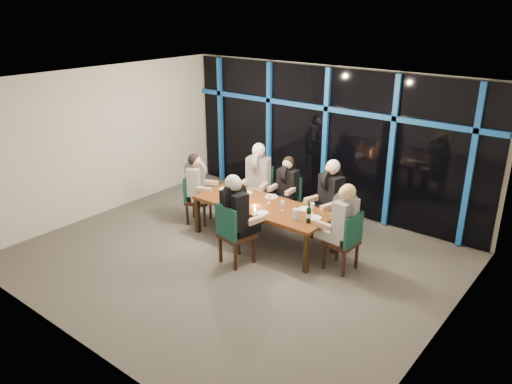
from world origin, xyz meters
TOP-DOWN VIEW (x-y plane):
  - room at (0.00, 0.00)m, footprint 7.04×7.00m
  - window_wall at (0.01, 2.93)m, footprint 6.86×0.43m
  - dining_table at (0.00, 0.80)m, footprint 2.60×1.00m
  - chair_far_left at (-0.78, 1.69)m, footprint 0.61×0.61m
  - chair_far_mid at (-0.15, 1.82)m, footprint 0.47×0.47m
  - chair_far_right at (0.90, 1.72)m, footprint 0.61×0.61m
  - chair_end_left at (-1.63, 0.67)m, footprint 0.60×0.60m
  - chair_end_right at (1.70, 0.81)m, footprint 0.52×0.52m
  - chair_near_mid at (0.11, -0.17)m, footprint 0.58×0.58m
  - diner_far_left at (-0.76, 1.60)m, footprint 0.62×0.73m
  - diner_far_mid at (-0.14, 1.74)m, footprint 0.49×0.61m
  - diner_far_right at (0.88, 1.63)m, footprint 0.61×0.72m
  - diner_end_left at (-1.56, 0.71)m, footprint 0.67×0.61m
  - diner_end_right at (1.62, 0.82)m, footprint 0.66×0.53m
  - diner_near_mid at (0.13, -0.08)m, footprint 0.59×0.72m
  - plate_far_left at (-0.60, 1.06)m, footprint 0.24×0.24m
  - plate_far_mid at (-0.10, 1.18)m, footprint 0.24×0.24m
  - plate_far_right at (0.72, 1.09)m, footprint 0.24×0.24m
  - plate_end_left at (-1.04, 0.94)m, footprint 0.24×0.24m
  - plate_end_right at (1.05, 0.87)m, footprint 0.24×0.24m
  - plate_near_mid at (0.23, 0.47)m, footprint 0.24×0.24m
  - wine_bottle at (1.07, 0.64)m, footprint 0.08×0.08m
  - water_pitcher at (0.84, 0.61)m, footprint 0.12×0.11m
  - tea_light at (-0.06, 0.64)m, footprint 0.05×0.05m
  - wine_glass_a at (-0.32, 0.66)m, footprint 0.07×0.07m
  - wine_glass_b at (0.05, 0.92)m, footprint 0.07×0.07m
  - wine_glass_c at (0.44, 0.80)m, footprint 0.07×0.07m
  - wine_glass_d at (-0.69, 0.90)m, footprint 0.06×0.06m
  - wine_glass_e at (0.91, 1.01)m, footprint 0.07×0.07m

SIDE VIEW (x-z plane):
  - chair_far_mid at x=-0.15m, z-range 0.06..1.00m
  - chair_end_left at x=-1.63m, z-range 0.06..1.03m
  - chair_end_right at x=1.70m, z-range 0.06..1.09m
  - chair_far_right at x=0.90m, z-range 0.06..1.12m
  - chair_far_left at x=-0.78m, z-range 0.06..1.13m
  - chair_near_mid at x=0.11m, z-range 0.06..1.15m
  - dining_table at x=0.00m, z-range 0.31..1.06m
  - plate_far_left at x=-0.60m, z-range 0.75..0.76m
  - plate_far_mid at x=-0.10m, z-range 0.75..0.76m
  - plate_far_right at x=0.72m, z-range 0.75..0.76m
  - plate_end_left at x=-1.04m, z-range 0.75..0.76m
  - plate_end_right at x=1.05m, z-range 0.75..0.76m
  - plate_near_mid at x=0.23m, z-range 0.75..0.76m
  - tea_light at x=-0.06m, z-range 0.75..0.78m
  - water_pitcher at x=0.84m, z-range 0.75..0.94m
  - wine_glass_d at x=-0.69m, z-range 0.79..0.96m
  - wine_glass_c at x=0.44m, z-range 0.79..0.96m
  - wine_glass_b at x=0.05m, z-range 0.79..0.96m
  - wine_bottle at x=1.07m, z-range 0.71..1.06m
  - wine_glass_e at x=0.91m, z-range 0.79..0.98m
  - wine_glass_a at x=-0.32m, z-range 0.79..0.99m
  - diner_far_mid at x=-0.14m, z-range 0.44..1.36m
  - diner_end_left at x=-1.56m, z-range 0.45..1.40m
  - diner_end_right at x=1.62m, z-range 0.48..1.49m
  - diner_far_right at x=0.88m, z-range 0.49..1.52m
  - diner_far_left at x=-0.76m, z-range 0.50..1.54m
  - diner_near_mid at x=0.13m, z-range 0.50..1.56m
  - window_wall at x=0.01m, z-range 0.08..3.02m
  - room at x=0.00m, z-range 0.51..3.53m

